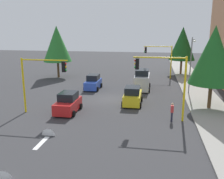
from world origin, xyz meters
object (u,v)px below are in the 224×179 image
tree_roadside_far (182,44)px  pedestrian_crossing (172,111)px  tree_roadside_near (214,55)px  car_red (68,103)px  traffic_signal_far_left (160,55)px  traffic_signal_near_right (41,75)px  traffic_signal_near_left (164,75)px  car_blue (93,83)px  delivery_van_silver (142,80)px  tree_opposite_side (57,44)px  car_yellow (133,96)px  street_lamp_curbside (191,60)px

tree_roadside_far → pedestrian_crossing: tree_roadside_far is taller
tree_roadside_near → car_red: (3.29, -13.87, -4.59)m
traffic_signal_far_left → traffic_signal_near_right: bearing=-29.4°
traffic_signal_near_left → car_blue: size_ratio=1.52×
traffic_signal_near_right → car_red: traffic_signal_near_right is taller
traffic_signal_far_left → car_blue: size_ratio=1.40×
tree_roadside_near → delivery_van_silver: size_ratio=1.74×
tree_opposite_side → tree_roadside_near: size_ratio=1.01×
tree_roadside_near → pedestrian_crossing: bearing=-43.3°
tree_roadside_near → car_red: bearing=-76.7°
delivery_van_silver → car_yellow: (7.01, -0.65, -0.38)m
traffic_signal_near_left → traffic_signal_near_right: bearing=-90.0°
traffic_signal_far_left → traffic_signal_near_left: (20.00, 0.07, 0.29)m
car_yellow → tree_opposite_side: bearing=-134.8°
traffic_signal_far_left → street_lamp_curbside: street_lamp_curbside is taller
tree_roadside_near → traffic_signal_near_right: bearing=-76.1°
traffic_signal_far_left → traffic_signal_near_left: traffic_signal_near_left is taller
tree_opposite_side → tree_roadside_far: 21.36m
tree_roadside_far → delivery_van_silver: size_ratio=1.73×
traffic_signal_far_left → traffic_signal_near_left: size_ratio=0.92×
traffic_signal_far_left → traffic_signal_near_right: size_ratio=1.00×
traffic_signal_near_left → car_red: traffic_signal_near_left is taller
tree_opposite_side → car_red: 19.46m
tree_opposite_side → tree_roadside_near: bearing=56.9°
traffic_signal_near_left → car_blue: (-10.66, -8.96, -3.18)m
car_yellow → car_blue: 8.56m
delivery_van_silver → tree_opposite_side: bearing=-114.6°
street_lamp_curbside → car_blue: bearing=-94.8°
street_lamp_curbside → delivery_van_silver: street_lamp_curbside is taller
car_blue → car_yellow: bearing=43.4°
street_lamp_curbside → tree_roadside_near: tree_roadside_near is taller
tree_roadside_near → car_yellow: tree_roadside_near is taller
traffic_signal_far_left → traffic_signal_near_left: bearing=0.2°
car_blue → pedestrian_crossing: (10.87, 9.78, 0.01)m
traffic_signal_near_right → tree_opposite_side: 18.86m
traffic_signal_near_right → delivery_van_silver: size_ratio=1.11×
car_blue → tree_roadside_near: bearing=64.2°
traffic_signal_near_left → car_red: size_ratio=1.51×
car_red → pedestrian_crossing: car_red is taller
street_lamp_curbside → tree_opposite_side: tree_opposite_side is taller
tree_opposite_side → tree_roadside_near: (14.00, 21.50, -0.06)m
tree_roadside_near → tree_roadside_far: size_ratio=1.01×
street_lamp_curbside → tree_opposite_side: size_ratio=0.83×
car_red → street_lamp_curbside: bearing=125.3°
delivery_van_silver → car_blue: delivery_van_silver is taller
tree_roadside_far → car_yellow: 21.22m
traffic_signal_near_left → street_lamp_curbside: size_ratio=0.82×
traffic_signal_near_left → car_yellow: traffic_signal_near_left is taller
traffic_signal_near_right → tree_roadside_far: tree_roadside_far is taller
traffic_signal_near_left → car_yellow: bearing=-145.3°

